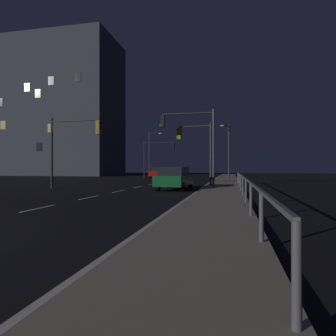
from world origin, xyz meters
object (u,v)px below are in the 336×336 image
car_oncoming (158,172)px  traffic_light_overhead_east (74,138)px  street_lamp_median (152,150)px  traffic_light_near_right (195,142)px  car (175,178)px  street_lamp_mid_block (228,146)px  building_distant (54,109)px  traffic_light_mid_right (190,132)px  traffic_light_near_left (158,152)px

car_oncoming → traffic_light_overhead_east: 21.76m
traffic_light_overhead_east → street_lamp_median: 25.52m
traffic_light_near_right → traffic_light_overhead_east: size_ratio=0.96×
car → street_lamp_median: size_ratio=0.64×
street_lamp_mid_block → street_lamp_median: 13.38m
traffic_light_overhead_east → building_distant: (-23.17, 32.56, 9.30)m
traffic_light_near_right → street_lamp_mid_block: size_ratio=0.72×
traffic_light_mid_right → street_lamp_median: street_lamp_median is taller
traffic_light_near_left → car: bearing=-72.8°
traffic_light_overhead_east → traffic_light_near_left: bearing=88.8°
car_oncoming → traffic_light_mid_right: 20.23m
traffic_light_near_right → traffic_light_overhead_east: traffic_light_overhead_east is taller
street_lamp_mid_block → car: bearing=-100.3°
traffic_light_mid_right → street_lamp_median: (-9.24, 22.52, 0.10)m
traffic_light_near_left → car_oncoming: bearing=-71.7°
car → car_oncoming: bearing=107.2°
street_lamp_median → building_distant: bearing=162.0°
traffic_light_mid_right → street_lamp_mid_block: size_ratio=0.84×
traffic_light_mid_right → street_lamp_mid_block: street_lamp_mid_block is taller
car → traffic_light_overhead_east: traffic_light_overhead_east is taller
traffic_light_mid_right → traffic_light_overhead_east: size_ratio=1.12×
street_lamp_mid_block → traffic_light_near_left: bearing=162.4°
car_oncoming → traffic_light_near_left: traffic_light_near_left is taller
building_distant → street_lamp_mid_block: bearing=-21.7°
car_oncoming → street_lamp_mid_block: 10.61m
street_lamp_mid_block → building_distant: size_ratio=0.26×
traffic_light_near_right → traffic_light_mid_right: traffic_light_mid_right is taller
traffic_light_mid_right → building_distant: bearing=136.4°
street_lamp_median → building_distant: 24.54m
car → street_lamp_mid_block: street_lamp_mid_block is taller
traffic_light_overhead_east → traffic_light_mid_right: bearing=20.5°
car_oncoming → traffic_light_overhead_east: bearing=-91.9°
car → traffic_light_mid_right: bearing=70.2°
traffic_light_overhead_east → building_distant: bearing=125.4°
traffic_light_near_right → traffic_light_near_left: size_ratio=0.91×
building_distant → car_oncoming: bearing=-24.7°
traffic_light_mid_right → car: bearing=-109.8°
car → traffic_light_near_right: size_ratio=0.91×
traffic_light_mid_right → street_lamp_median: 24.34m
car_oncoming → car: bearing=-72.8°
traffic_light_near_right → traffic_light_near_left: 19.75m
traffic_light_near_left → traffic_light_near_right: bearing=-67.1°
building_distant → traffic_light_near_left: bearing=-23.4°
traffic_light_near_right → street_lamp_median: size_ratio=0.69×
traffic_light_near_right → street_lamp_mid_block: 15.21m
traffic_light_mid_right → building_distant: size_ratio=0.22×
traffic_light_near_right → traffic_light_mid_right: size_ratio=0.86×
traffic_light_mid_right → building_distant: (-31.10, 29.60, 8.74)m
traffic_light_mid_right → traffic_light_overhead_east: (-7.92, -2.96, -0.56)m
traffic_light_overhead_east → street_lamp_median: street_lamp_median is taller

